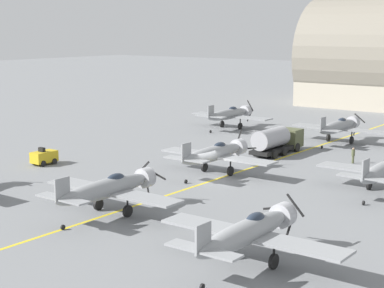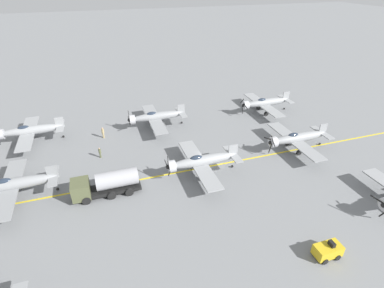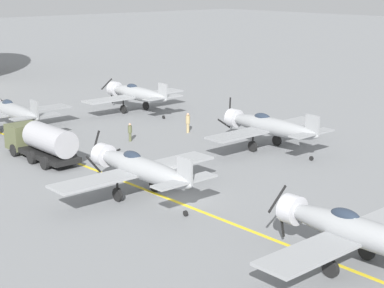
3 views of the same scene
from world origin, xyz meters
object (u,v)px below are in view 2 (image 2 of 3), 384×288
airplane_far_right (30,131)px  airplane_far_center (12,184)px  airplane_mid_right (156,117)px  ground_crew_inspecting (100,152)px  tow_tractor (328,250)px  ground_crew_walking (103,132)px  fuel_tanker (106,184)px  airplane_near_right (265,103)px  airplane_near_center (297,138)px  airplane_mid_center (201,161)px

airplane_far_right → airplane_far_center: bearing=171.0°
airplane_mid_right → ground_crew_inspecting: airplane_mid_right is taller
airplane_far_center → airplane_mid_right: 23.92m
airplane_mid_right → tow_tractor: (-31.83, -9.45, -1.22)m
airplane_far_right → ground_crew_walking: (-2.15, -10.81, -1.00)m
airplane_mid_right → fuel_tanker: airplane_mid_right is taller
ground_crew_inspecting → airplane_mid_right: bearing=-54.7°
ground_crew_walking → ground_crew_inspecting: (-5.98, 0.87, -0.13)m
airplane_near_right → tow_tractor: 33.48m
airplane_mid_right → tow_tractor: size_ratio=4.62×
airplane_near_center → airplane_far_right: same height
airplane_far_center → airplane_mid_right: bearing=-65.8°
airplane_far_center → ground_crew_walking: airplane_far_center is taller
airplane_near_right → airplane_near_center: 13.92m
airplane_far_center → ground_crew_walking: (12.08, -10.98, -1.00)m
airplane_far_center → airplane_near_center: (-0.97, -38.34, -0.00)m
ground_crew_inspecting → airplane_near_right: bearing=-77.9°
ground_crew_inspecting → airplane_far_center: bearing=121.1°
airplane_near_right → ground_crew_inspecting: (-6.61, 30.81, -1.12)m
airplane_near_center → ground_crew_walking: (13.05, 27.36, -1.00)m
airplane_near_center → fuel_tanker: 28.00m
airplane_mid_center → airplane_far_right: (16.55, 22.53, 0.00)m
airplane_mid_right → airplane_near_center: (-14.08, -18.33, 0.00)m
airplane_mid_center → airplane_mid_right: bearing=18.6°
airplane_near_center → airplane_far_right: size_ratio=1.00×
airplane_mid_center → airplane_near_right: bearing=-41.8°
tow_tractor → ground_crew_walking: 35.92m
airplane_near_right → airplane_mid_center: (-15.02, 18.22, -0.00)m
ground_crew_inspecting → airplane_near_center: bearing=-104.1°
airplane_near_right → fuel_tanker: 34.16m
fuel_tanker → ground_crew_walking: 14.72m
airplane_far_center → airplane_far_right: bearing=-9.7°
airplane_mid_right → ground_crew_inspecting: bearing=137.4°
airplane_near_center → airplane_near_right: bearing=6.3°
tow_tractor → airplane_mid_center: bearing=22.4°
tow_tractor → airplane_far_right: bearing=41.6°
fuel_tanker → tow_tractor: (-16.11, -19.06, -0.72)m
airplane_far_right → fuel_tanker: (-16.85, -10.23, -0.50)m
airplane_mid_right → ground_crew_walking: 9.14m
airplane_far_center → airplane_mid_right: airplane_mid_right is taller
airplane_far_center → airplane_mid_center: bearing=-104.8°
airplane_far_right → ground_crew_inspecting: 12.90m
airplane_far_right → airplane_near_right: bearing=-100.5°
ground_crew_walking → fuel_tanker: bearing=177.7°
airplane_mid_right → airplane_mid_center: bearing=-158.0°
airplane_near_center → tow_tractor: airplane_near_center is taller
airplane_mid_right → airplane_far_right: bearing=98.9°
airplane_far_right → airplane_mid_right: bearing=-101.6°
airplane_near_right → tow_tractor: (-31.43, 11.47, -1.22)m
airplane_near_right → airplane_far_center: size_ratio=1.00×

